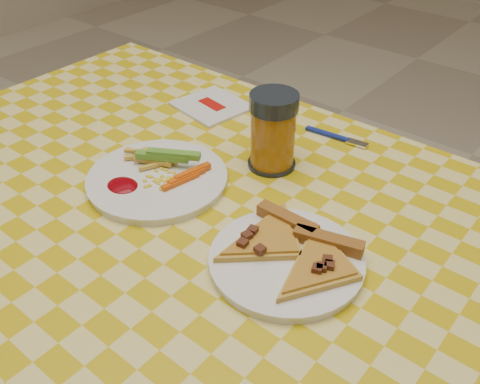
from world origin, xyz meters
The scene contains 8 objects.
table centered at (0.00, 0.00, 0.68)m, with size 1.28×0.88×0.76m.
plate_left centered at (-0.10, 0.03, 0.76)m, with size 0.24×0.24×0.01m, color white.
plate_right centered at (0.19, 0.00, 0.76)m, with size 0.22×0.22×0.01m, color white.
fries_veggies centered at (-0.11, 0.04, 0.78)m, with size 0.17×0.16×0.04m.
pizza_slices centered at (0.19, 0.02, 0.78)m, with size 0.23×0.22×0.02m.
drink_glass centered at (0.02, 0.20, 0.82)m, with size 0.09×0.09×0.14m.
napkin centered at (-0.22, 0.30, 0.76)m, with size 0.16×0.15×0.01m.
fork centered at (0.06, 0.35, 0.76)m, with size 0.13×0.03×0.01m.
Camera 1 is at (0.48, -0.46, 1.29)m, focal length 40.00 mm.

